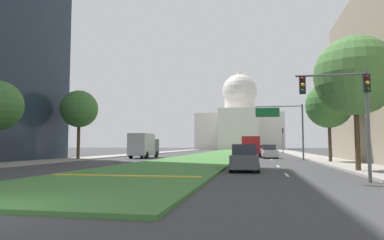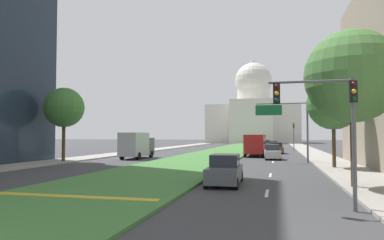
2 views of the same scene
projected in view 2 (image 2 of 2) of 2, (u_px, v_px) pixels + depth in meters
ground_plane at (232, 150)px, 70.78m from camera, size 288.32×288.32×0.00m
grass_median at (227, 151)px, 64.42m from camera, size 8.87×117.95×0.14m
median_curb_nose at (74, 197)px, 16.01m from camera, size 7.99×0.50×0.04m
lane_dashes_right at (272, 164)px, 36.21m from camera, size 0.16×39.35×0.01m
sidewalk_left at (140, 151)px, 61.38m from camera, size 4.00×117.95×0.15m
sidewalk_right at (314, 153)px, 54.72m from camera, size 4.00×117.95×0.15m
capitol_building at (253, 114)px, 134.13m from camera, size 33.50×24.06×31.06m
traffic_light_near_right at (330, 113)px, 13.94m from camera, size 3.34×0.35×5.20m
traffic_light_far_right at (294, 133)px, 65.67m from camera, size 0.28×0.35×5.20m
overhead_guide_sign at (287, 119)px, 38.14m from camera, size 5.50×0.20×6.50m
street_tree_right_near at (352, 76)px, 19.43m from camera, size 5.09×5.09×8.67m
street_tree_left_mid at (64, 108)px, 38.23m from camera, size 4.25×4.25×7.99m
street_tree_right_mid at (333, 104)px, 30.79m from camera, size 4.44×4.44×7.81m
sedan_lead_stopped at (225, 170)px, 21.07m from camera, size 1.97×4.54×1.77m
sedan_midblock at (272, 152)px, 42.75m from camera, size 2.11×4.57×1.78m
sedan_distant at (277, 148)px, 56.20m from camera, size 2.14×4.69×1.75m
sedan_far_horizon at (273, 146)px, 69.72m from camera, size 1.87×4.66×1.74m
sedan_very_far at (266, 144)px, 83.76m from camera, size 2.05×4.35×1.76m
box_truck_delivery at (137, 145)px, 44.14m from camera, size 2.40×6.40×3.20m
city_bus at (256, 143)px, 50.69m from camera, size 2.62×11.00×2.95m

